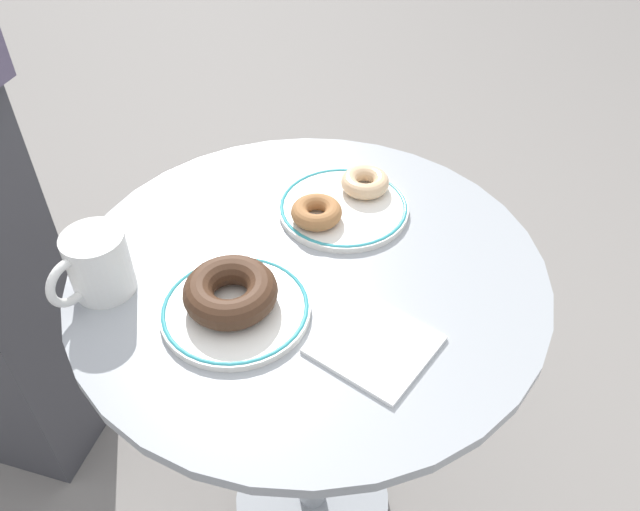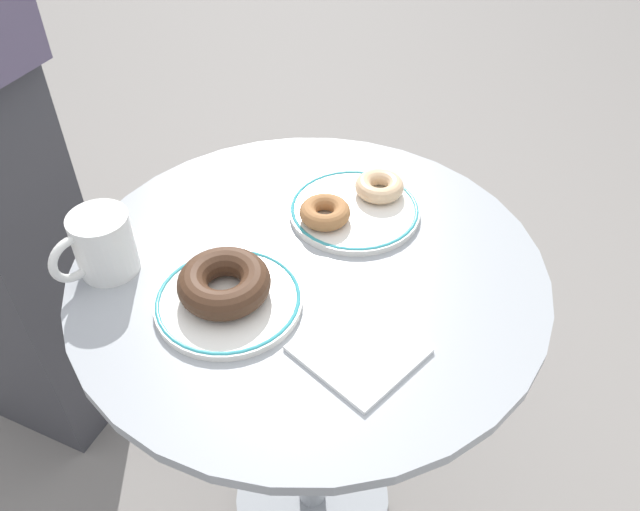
% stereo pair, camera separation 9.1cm
% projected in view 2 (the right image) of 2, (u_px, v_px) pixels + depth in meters
% --- Properties ---
extents(ground_plane, '(7.00, 7.00, 0.02)m').
position_uv_depth(ground_plane, '(312.00, 503.00, 1.41)').
color(ground_plane, gray).
extents(cafe_table, '(0.69, 0.69, 0.71)m').
position_uv_depth(cafe_table, '(310.00, 354.00, 1.06)').
color(cafe_table, '#999EA3').
rests_on(cafe_table, ground).
extents(plate_left, '(0.20, 0.20, 0.01)m').
position_uv_depth(plate_left, '(229.00, 300.00, 0.87)').
color(plate_left, white).
rests_on(plate_left, cafe_table).
extents(plate_right, '(0.21, 0.21, 0.01)m').
position_uv_depth(plate_right, '(354.00, 210.00, 1.01)').
color(plate_right, white).
rests_on(plate_right, cafe_table).
extents(donut_chocolate, '(0.17, 0.17, 0.04)m').
position_uv_depth(donut_chocolate, '(224.00, 283.00, 0.85)').
color(donut_chocolate, '#422819').
rests_on(donut_chocolate, plate_left).
extents(donut_glazed, '(0.11, 0.11, 0.03)m').
position_uv_depth(donut_glazed, '(379.00, 186.00, 1.03)').
color(donut_glazed, '#E0B789').
rests_on(donut_glazed, plate_right).
extents(donut_cinnamon, '(0.09, 0.09, 0.03)m').
position_uv_depth(donut_cinnamon, '(325.00, 212.00, 0.98)').
color(donut_cinnamon, '#A36B3D').
rests_on(donut_cinnamon, plate_right).
extents(paper_napkin, '(0.15, 0.15, 0.01)m').
position_uv_depth(paper_napkin, '(358.00, 349.00, 0.81)').
color(paper_napkin, white).
rests_on(paper_napkin, cafe_table).
extents(coffee_mug, '(0.13, 0.08, 0.09)m').
position_uv_depth(coffee_mug, '(102.00, 245.00, 0.89)').
color(coffee_mug, white).
rests_on(coffee_mug, cafe_table).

